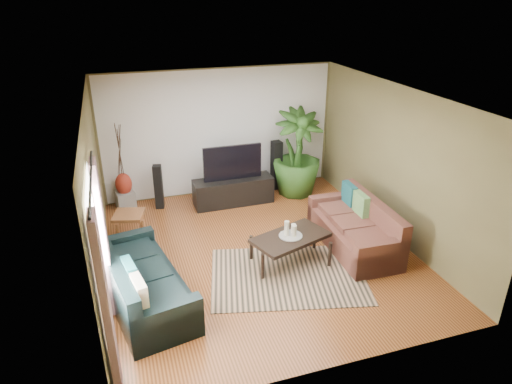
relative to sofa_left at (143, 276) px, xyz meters
name	(u,v)px	position (x,y,z in m)	size (l,w,h in m)	color
floor	(260,252)	(2.00, 0.76, -0.42)	(5.50, 5.50, 0.00)	#9A5027
ceiling	(260,96)	(2.00, 0.76, 2.28)	(5.50, 5.50, 0.00)	white
wall_back	(219,132)	(2.00, 3.51, 0.93)	(5.00, 5.00, 0.00)	brown
wall_front	(339,273)	(2.00, -1.99, 0.93)	(5.00, 5.00, 0.00)	brown
wall_left	(96,200)	(-0.50, 0.76, 0.92)	(5.50, 5.50, 0.00)	brown
wall_right	(395,163)	(4.50, 0.76, 0.92)	(5.50, 5.50, 0.00)	brown
backwall_panel	(220,132)	(2.00, 3.50, 0.93)	(4.90, 4.90, 0.00)	white
window_pane	(98,253)	(-0.48, -0.84, 0.97)	(1.80, 1.80, 0.00)	white
curtain_near	(107,310)	(-0.43, -1.59, 0.72)	(0.08, 0.35, 2.20)	gray
curtain_far	(104,240)	(-0.43, -0.09, 0.72)	(0.08, 0.35, 2.20)	gray
curtain_rod	(91,180)	(-0.43, -0.84, 1.87)	(0.03, 0.03, 1.90)	black
sofa_left	(143,276)	(0.00, 0.00, 0.00)	(2.20, 0.94, 0.85)	black
sofa_right	(354,225)	(3.61, 0.45, 0.00)	(1.99, 0.90, 0.85)	#562D24
area_rug	(288,275)	(2.20, -0.05, -0.42)	(2.40, 1.70, 0.01)	tan
coffee_table	(290,249)	(2.37, 0.30, -0.17)	(1.23, 0.67, 0.50)	black
candle_tray	(291,236)	(2.37, 0.30, 0.09)	(0.38, 0.38, 0.02)	#969591
candle_tall	(287,228)	(2.31, 0.33, 0.22)	(0.08, 0.08, 0.25)	beige
candle_mid	(294,231)	(2.41, 0.26, 0.19)	(0.08, 0.08, 0.19)	beige
candle_short	(293,229)	(2.44, 0.36, 0.17)	(0.08, 0.08, 0.16)	beige
tv_stand	(233,191)	(2.08, 2.79, -0.15)	(1.65, 0.50, 0.55)	black
television	(232,162)	(2.08, 2.81, 0.48)	(1.21, 0.07, 0.72)	black
speaker_left	(158,187)	(0.59, 3.06, 0.04)	(0.17, 0.18, 0.92)	black
speaker_right	(276,165)	(3.21, 3.26, 0.13)	(0.20, 0.22, 1.11)	black
potted_plant	(297,153)	(3.54, 2.88, 0.51)	(1.05, 1.05, 1.87)	#27501A
plant_pot	(296,187)	(3.54, 2.88, -0.29)	(0.35, 0.35, 0.27)	black
pedestal	(126,199)	(-0.08, 3.26, -0.24)	(0.36, 0.36, 0.36)	gray
vase	(124,184)	(-0.08, 3.26, 0.10)	(0.33, 0.33, 0.46)	maroon
side_table	(130,227)	(-0.07, 1.86, -0.16)	(0.50, 0.50, 0.54)	brown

